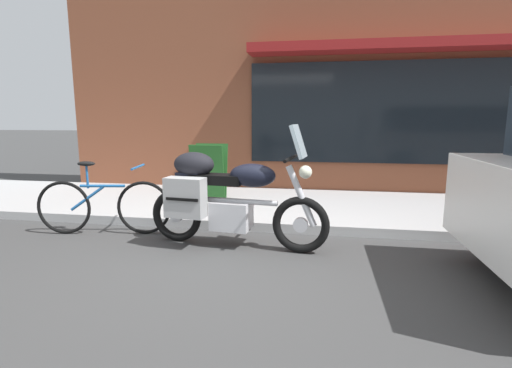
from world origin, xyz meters
The scene contains 4 objects.
ground_plane centered at (0.00, 0.00, 0.00)m, with size 80.00×80.00×0.00m, color #3B3B3B.
touring_motorcycle centered at (-0.08, 0.49, 0.60)m, with size 2.11×0.62×1.39m.
parked_bicycle centered at (-1.70, 0.70, 0.37)m, with size 1.68×0.48×0.93m.
sandwich_board_sign centered at (-0.82, 2.42, 0.58)m, with size 0.55×0.41×0.91m.
Camera 1 is at (0.98, -3.59, 1.45)m, focal length 26.74 mm.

